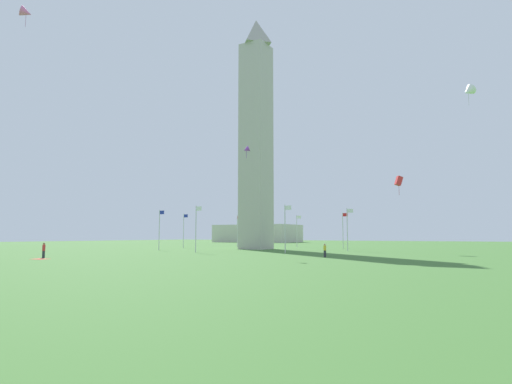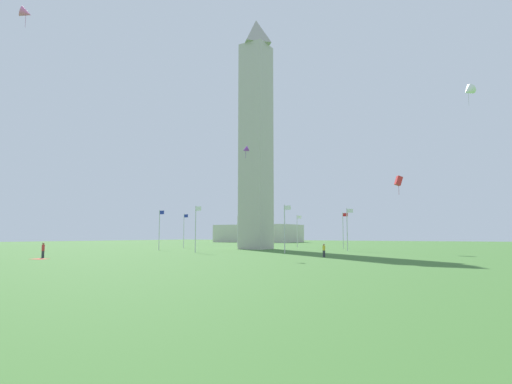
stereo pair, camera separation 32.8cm
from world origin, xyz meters
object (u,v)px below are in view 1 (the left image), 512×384
object	(u,v)px
kite_purple_delta	(246,150)
kite_white_delta	(468,91)
kite_pink_delta	(26,13)
kite_red_box	(399,181)
flagpole_sw	(160,228)
flagpole_nw	(285,226)
flagpole_se	(238,229)
obelisk_monument	(256,131)
person_red_shirt	(44,250)
picnic_blanket_near_first_person	(40,259)
distant_building	(257,234)
flagpole_ne	(343,229)
flagpole_s	(184,229)
person_yellow_shirt	(325,250)
flagpole_e	(297,229)
flagpole_n	(348,227)
flagpole_w	(196,226)

from	to	relation	value
kite_purple_delta	kite_white_delta	size ratio (longest dim) A/B	0.50
kite_pink_delta	kite_red_box	size ratio (longest dim) A/B	1.00
kite_white_delta	kite_red_box	size ratio (longest dim) A/B	1.12
flagpole_sw	kite_pink_delta	distance (m)	38.03
flagpole_nw	flagpole_se	bearing A→B (deg)	135.00
obelisk_monument	person_red_shirt	distance (m)	44.39
flagpole_se	person_red_shirt	xyz separation A→B (m)	(7.31, -50.98, -3.02)
flagpole_se	picnic_blanket_near_first_person	distance (m)	53.30
obelisk_monument	kite_red_box	world-z (taller)	obelisk_monument
distant_building	kite_purple_delta	bearing A→B (deg)	-59.90
flagpole_se	kite_red_box	xyz separation A→B (m)	(38.86, -14.24, 6.92)
flagpole_ne	person_red_shirt	distance (m)	54.02
flagpole_nw	kite_purple_delta	xyz separation A→B (m)	(-0.55, -9.81, 9.72)
flagpole_s	person_yellow_shirt	distance (m)	44.46
kite_purple_delta	kite_white_delta	distance (m)	35.67
flagpole_s	person_red_shirt	size ratio (longest dim) A/B	4.01
flagpole_e	flagpole_s	xyz separation A→B (m)	(-17.61, -17.61, 0.00)
flagpole_e	kite_pink_delta	bearing A→B (deg)	-105.59
kite_purple_delta	flagpole_nw	bearing A→B (deg)	86.78
flagpole_n	person_red_shirt	size ratio (longest dim) A/B	4.01
flagpole_se	person_red_shirt	world-z (taller)	flagpole_se
person_yellow_shirt	flagpole_ne	bearing A→B (deg)	-23.04
flagpole_e	picnic_blanket_near_first_person	world-z (taller)	flagpole_e
flagpole_ne	kite_pink_delta	bearing A→B (deg)	-119.35
flagpole_nw	flagpole_e	bearing A→B (deg)	112.50
flagpole_e	person_yellow_shirt	size ratio (longest dim) A/B	4.39
distant_building	picnic_blanket_near_first_person	size ratio (longest dim) A/B	16.53
flagpole_n	kite_red_box	size ratio (longest dim) A/B	2.39
obelisk_monument	flagpole_sw	bearing A→B (deg)	-134.85
flagpole_s	kite_pink_delta	size ratio (longest dim) A/B	2.40
kite_red_box	distant_building	world-z (taller)	kite_red_box
flagpole_e	kite_pink_delta	xyz separation A→B (m)	(-15.11, -54.17, 29.28)
flagpole_nw	person_red_shirt	size ratio (longest dim) A/B	4.01
flagpole_ne	distant_building	bearing A→B (deg)	133.35
flagpole_sw	picnic_blanket_near_first_person	bearing A→B (deg)	-71.91
obelisk_monument	person_red_shirt	size ratio (longest dim) A/B	25.40
flagpole_nw	flagpole_ne	bearing A→B (deg)	90.00
flagpole_e	kite_red_box	world-z (taller)	kite_red_box
flagpole_e	person_yellow_shirt	xyz separation A→B (m)	(21.74, -38.09, -3.10)
kite_red_box	flagpole_e	bearing A→B (deg)	143.72
distant_building	flagpole_w	bearing A→B (deg)	-64.66
flagpole_se	person_yellow_shirt	distance (m)	47.57
flagpole_nw	kite_white_delta	size ratio (longest dim) A/B	2.14
obelisk_monument	person_red_shirt	bearing A→B (deg)	-97.50
flagpole_s	picnic_blanket_near_first_person	size ratio (longest dim) A/B	3.91
kite_purple_delta	kite_red_box	distance (m)	25.25
flagpole_s	flagpole_nw	distance (m)	32.53
flagpole_se	flagpole_w	bearing A→B (deg)	-67.50
picnic_blanket_near_first_person	flagpole_ne	bearing A→B (deg)	73.10
flagpole_n	flagpole_se	xyz separation A→B (m)	(-30.05, 12.45, 0.00)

